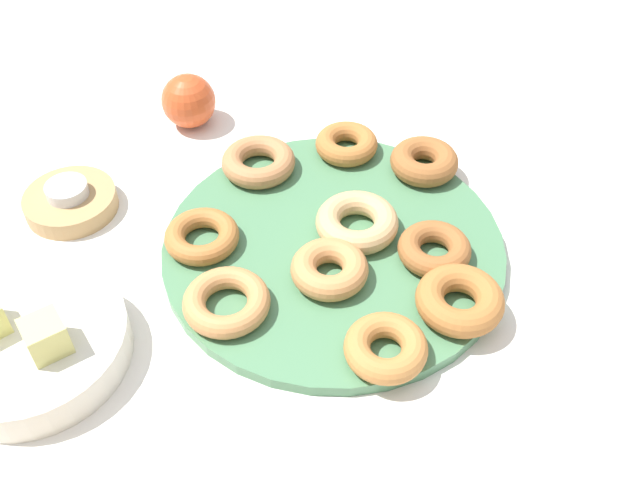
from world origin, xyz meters
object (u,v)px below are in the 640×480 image
melon_chunk_left (46,336)px  apple (189,101)px  donut_8 (330,269)px  donut_4 (202,236)px  donut_2 (434,249)px  donut_1 (424,161)px  donut_3 (227,302)px  donut_plate (333,247)px  tealight (67,190)px  donut_7 (386,348)px  donut_0 (357,222)px  donut_9 (460,300)px  fruit_bowl (31,345)px  donut_5 (258,162)px  candle_holder (71,202)px  donut_6 (347,144)px

melon_chunk_left → apple: melon_chunk_left is taller
donut_8 → donut_4: bearing=10.1°
donut_2 → donut_8: donut_8 is taller
donut_2 → donut_4: bearing=25.4°
donut_1 → donut_3: size_ratio=0.94×
donut_plate → tealight: size_ratio=7.84×
donut_3 → donut_7: size_ratio=1.10×
donut_2 → tealight: donut_2 is taller
donut_8 → donut_plate: bearing=-65.4°
donut_0 → donut_2: 0.09m
donut_1 → apple: size_ratio=1.16×
donut_4 → donut_9: (-0.28, -0.05, 0.00)m
donut_8 → melon_chunk_left: 0.29m
fruit_bowl → donut_4: bearing=-106.6°
donut_2 → melon_chunk_left: 0.40m
donut_5 → candle_holder: bearing=44.3°
donut_5 → tealight: size_ratio=1.86×
donut_2 → apple: 0.40m
fruit_bowl → melon_chunk_left: 0.05m
tealight → donut_3: bearing=170.6°
donut_7 → donut_5: bearing=-33.6°
donut_plate → donut_6: donut_6 is taller
donut_plate → tealight: 0.32m
donut_7 → candle_holder: donut_7 is taller
donut_0 → donut_2: size_ratio=1.17×
donut_3 → apple: bearing=-46.6°
donut_1 → donut_3: donut_1 is taller
candle_holder → apple: 0.21m
donut_9 → donut_4: bearing=10.9°
donut_5 → apple: size_ratio=1.26×
donut_9 → candle_holder: bearing=9.2°
donut_1 → donut_3: (0.08, 0.30, -0.00)m
donut_plate → apple: (0.29, -0.11, 0.03)m
donut_5 → candle_holder: 0.23m
donut_1 → donut_7: bearing=106.9°
donut_plate → donut_5: bearing=-24.2°
donut_3 → donut_9: (-0.20, -0.12, 0.00)m
donut_1 → candle_holder: 0.43m
fruit_bowl → apple: apple is taller
donut_0 → donut_3: size_ratio=1.05×
donut_plate → melon_chunk_left: (0.15, 0.27, 0.05)m
donut_0 → donut_plate: bearing=63.9°
donut_0 → apple: bearing=-16.0°
donut_5 → donut_7: size_ratio=1.12×
donut_plate → donut_5: (0.14, -0.06, 0.02)m
donut_5 → donut_9: bearing=164.3°
donut_8 → candle_holder: 0.33m
donut_plate → candle_holder: candle_holder is taller
donut_7 → donut_9: size_ratio=0.90×
donut_5 → melon_chunk_left: size_ratio=2.52×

